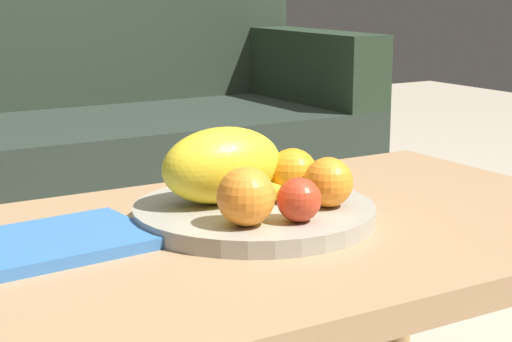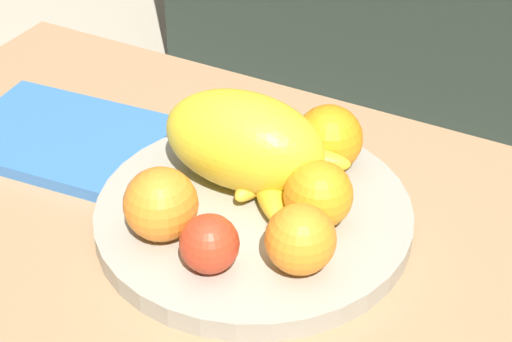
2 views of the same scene
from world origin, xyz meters
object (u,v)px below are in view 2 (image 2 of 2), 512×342
(orange_left, at_px, (300,239))
(banana_bunch, at_px, (274,165))
(coffee_table, at_px, (239,273))
(orange_front, at_px, (161,204))
(melon_large_front, at_px, (244,141))
(orange_right, at_px, (329,139))
(orange_back, at_px, (318,195))
(fruit_bowl, at_px, (256,216))
(magazine, at_px, (63,138))
(apple_left, at_px, (209,244))

(orange_left, distance_m, banana_bunch, 0.14)
(coffee_table, bearing_deg, orange_front, -141.91)
(melon_large_front, height_order, orange_right, melon_large_front)
(melon_large_front, bearing_deg, coffee_table, -65.76)
(orange_back, bearing_deg, melon_large_front, 165.06)
(orange_right, bearing_deg, banana_bunch, -122.36)
(melon_large_front, height_order, banana_bunch, melon_large_front)
(fruit_bowl, distance_m, melon_large_front, 0.08)
(orange_left, bearing_deg, orange_front, -171.86)
(fruit_bowl, height_order, banana_bunch, banana_bunch)
(magazine, bearing_deg, orange_back, -8.21)
(melon_large_front, bearing_deg, fruit_bowl, -46.54)
(magazine, bearing_deg, apple_left, -29.36)
(fruit_bowl, distance_m, orange_left, 0.11)
(orange_front, distance_m, banana_bunch, 0.15)
(coffee_table, relative_size, apple_left, 17.93)
(orange_front, bearing_deg, orange_back, 34.45)
(apple_left, distance_m, banana_bunch, 0.15)
(orange_front, distance_m, orange_back, 0.16)
(coffee_table, bearing_deg, fruit_bowl, 85.11)
(banana_bunch, bearing_deg, fruit_bowl, -88.34)
(apple_left, xyz_separation_m, magazine, (-0.30, 0.13, -0.05))
(apple_left, xyz_separation_m, banana_bunch, (-0.00, 0.15, -0.00))
(orange_back, relative_size, banana_bunch, 0.43)
(orange_back, bearing_deg, apple_left, -119.91)
(coffee_table, relative_size, melon_large_front, 5.74)
(orange_right, bearing_deg, orange_front, -118.58)
(coffee_table, bearing_deg, orange_right, 73.98)
(coffee_table, distance_m, fruit_bowl, 0.07)
(fruit_bowl, xyz_separation_m, magazine, (-0.29, 0.03, -0.00))
(orange_right, height_order, orange_back, orange_right)
(melon_large_front, distance_m, orange_back, 0.11)
(melon_large_front, height_order, orange_front, melon_large_front)
(banana_bunch, bearing_deg, orange_back, -27.36)
(magazine, bearing_deg, orange_front, -31.56)
(coffee_table, distance_m, magazine, 0.30)
(orange_left, height_order, banana_bunch, orange_left)
(orange_right, distance_m, orange_back, 0.10)
(apple_left, height_order, banana_bunch, same)
(melon_large_front, relative_size, banana_bunch, 1.09)
(coffee_table, xyz_separation_m, orange_front, (-0.06, -0.05, 0.11))
(coffee_table, xyz_separation_m, apple_left, (0.01, -0.07, 0.10))
(orange_left, height_order, orange_right, orange_right)
(melon_large_front, bearing_deg, apple_left, -74.78)
(orange_front, bearing_deg, magazine, 153.58)
(orange_front, bearing_deg, fruit_bowl, 51.65)
(orange_left, bearing_deg, orange_right, 104.86)
(melon_large_front, bearing_deg, orange_right, 44.05)
(orange_front, xyz_separation_m, orange_right, (0.10, 0.19, 0.00))
(melon_large_front, bearing_deg, orange_back, -14.94)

